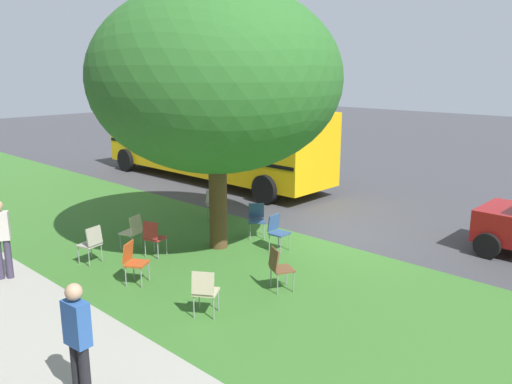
% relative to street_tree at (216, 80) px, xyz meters
% --- Properties ---
extents(ground, '(80.00, 80.00, 0.00)m').
position_rel_street_tree_xyz_m(ground, '(-1.43, -2.39, -4.04)').
color(ground, '#424247').
extents(grass_verge, '(48.00, 6.00, 0.01)m').
position_rel_street_tree_xyz_m(grass_verge, '(-1.43, 0.81, -4.04)').
color(grass_verge, '#3D752D').
rests_on(grass_verge, ground).
extents(sidewalk_strip, '(48.00, 2.80, 0.01)m').
position_rel_street_tree_xyz_m(sidewalk_strip, '(-1.43, 5.21, -4.04)').
color(sidewalk_strip, '#ADA89E').
rests_on(sidewalk_strip, ground).
extents(street_tree, '(5.79, 5.79, 6.19)m').
position_rel_street_tree_xyz_m(street_tree, '(0.00, 0.00, 0.00)').
color(street_tree, brown).
rests_on(street_tree, ground).
extents(chair_0, '(0.57, 0.58, 0.88)m').
position_rel_street_tree_xyz_m(chair_0, '(-2.50, 2.66, -3.52)').
color(chair_0, beige).
rests_on(chair_0, ground).
extents(chair_1, '(0.44, 0.44, 0.88)m').
position_rel_street_tree_xyz_m(chair_1, '(-1.21, -0.80, -3.52)').
color(chair_1, '#335184').
rests_on(chair_1, ground).
extents(chair_2, '(0.50, 0.49, 0.88)m').
position_rel_street_tree_xyz_m(chair_2, '(1.26, 2.71, -3.52)').
color(chair_2, '#ADA393').
rests_on(chair_2, ground).
extents(chair_3, '(0.59, 0.59, 0.88)m').
position_rel_street_tree_xyz_m(chair_3, '(-0.14, -1.22, -3.52)').
color(chair_3, '#335184').
rests_on(chair_3, ground).
extents(chair_4, '(0.44, 0.44, 0.88)m').
position_rel_street_tree_xyz_m(chair_4, '(1.86, -1.55, -3.52)').
color(chair_4, '#ADA393').
rests_on(chair_4, ground).
extents(chair_5, '(0.52, 0.53, 0.88)m').
position_rel_street_tree_xyz_m(chair_5, '(0.60, 1.50, -3.52)').
color(chair_5, '#B7332D').
rests_on(chair_5, ground).
extents(chair_6, '(0.53, 0.52, 0.88)m').
position_rel_street_tree_xyz_m(chair_6, '(1.34, 1.57, -3.52)').
color(chair_6, beige).
rests_on(chair_6, ground).
extents(chair_7, '(0.56, 0.56, 0.88)m').
position_rel_street_tree_xyz_m(chair_7, '(-2.74, 0.93, -3.52)').
color(chair_7, brown).
rests_on(chair_7, ground).
extents(chair_8, '(0.57, 0.57, 0.88)m').
position_rel_street_tree_xyz_m(chair_8, '(-0.35, 2.69, -3.52)').
color(chair_8, '#C64C1E').
rests_on(chair_8, ground).
extents(school_bus, '(10.40, 2.80, 2.88)m').
position_rel_street_tree_xyz_m(school_bus, '(5.94, -5.12, -2.28)').
color(school_bus, yellow).
rests_on(school_bus, ground).
extents(pedestrian_0, '(0.38, 0.23, 1.69)m').
position_rel_street_tree_xyz_m(pedestrian_0, '(-3.13, 5.36, -3.12)').
color(pedestrian_0, black).
rests_on(pedestrian_0, ground).
extents(pedestrian_1, '(0.35, 0.41, 1.69)m').
position_rel_street_tree_xyz_m(pedestrian_1, '(1.85, 4.38, -3.12)').
color(pedestrian_1, '#3F3851').
rests_on(pedestrian_1, ground).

